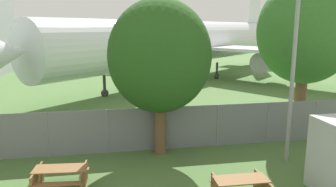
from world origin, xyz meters
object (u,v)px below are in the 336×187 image
picnic_bench_open_grass (61,176)px  airplane (190,42)px  picnic_bench_near_cabin (241,187)px  tree_near_hangar (160,56)px  tree_left_of_cabin (306,32)px

picnic_bench_open_grass → airplane: bearing=66.2°
picnic_bench_near_cabin → picnic_bench_open_grass: bearing=162.2°
picnic_bench_open_grass → tree_near_hangar: tree_near_hangar is taller
airplane → picnic_bench_open_grass: bearing=23.7°
airplane → tree_left_of_cabin: airplane is taller
airplane → tree_near_hangar: airplane is taller
tree_near_hangar → tree_left_of_cabin: bearing=13.5°
airplane → picnic_bench_open_grass: 26.38m
picnic_bench_near_cabin → airplane: bearing=79.7°
airplane → picnic_bench_open_grass: size_ratio=19.62×
airplane → tree_left_of_cabin: bearing=51.2°
tree_left_of_cabin → picnic_bench_open_grass: bearing=-159.0°
picnic_bench_near_cabin → tree_near_hangar: (-1.94, 4.52, 3.85)m
tree_near_hangar → tree_left_of_cabin: tree_left_of_cabin is taller
picnic_bench_near_cabin → tree_near_hangar: size_ratio=0.26×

